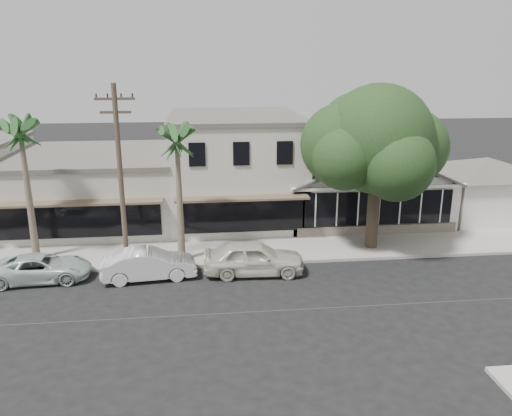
{
  "coord_description": "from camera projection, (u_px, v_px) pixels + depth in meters",
  "views": [
    {
      "loc": [
        -5.17,
        -18.4,
        9.87
      ],
      "look_at": [
        -2.46,
        6.0,
        2.7
      ],
      "focal_mm": 35.0,
      "sensor_mm": 36.0,
      "label": 1
    }
  ],
  "objects": [
    {
      "name": "palm_east",
      "position": [
        177.0,
        138.0,
        23.88
      ],
      "size": [
        3.13,
        3.13,
        7.52
      ],
      "color": "#726651",
      "rests_on": "ground"
    },
    {
      "name": "side_cottage",
      "position": [
        483.0,
        195.0,
        32.81
      ],
      "size": [
        6.0,
        6.0,
        3.0
      ],
      "primitive_type": "cube",
      "color": "white",
      "rests_on": "ground"
    },
    {
      "name": "ground",
      "position": [
        330.0,
        308.0,
        20.86
      ],
      "size": [
        140.0,
        140.0,
        0.0
      ],
      "primitive_type": "plane",
      "color": "black",
      "rests_on": "ground"
    },
    {
      "name": "row_building_near",
      "position": [
        235.0,
        168.0,
        32.52
      ],
      "size": [
        8.0,
        10.0,
        6.5
      ],
      "primitive_type": "cube",
      "color": "beige",
      "rests_on": "ground"
    },
    {
      "name": "palm_mid",
      "position": [
        20.0,
        131.0,
        23.97
      ],
      "size": [
        2.95,
        2.95,
        7.88
      ],
      "color": "#726651",
      "rests_on": "ground"
    },
    {
      "name": "sidewalk_north",
      "position": [
        151.0,
        255.0,
        26.44
      ],
      "size": [
        90.0,
        3.5,
        0.15
      ],
      "primitive_type": "cube",
      "color": "#9E9991",
      "rests_on": "ground"
    },
    {
      "name": "corner_shop",
      "position": [
        359.0,
        178.0,
        32.56
      ],
      "size": [
        10.4,
        8.6,
        5.1
      ],
      "color": "white",
      "rests_on": "ground"
    },
    {
      "name": "shade_tree",
      "position": [
        375.0,
        142.0,
        26.11
      ],
      "size": [
        8.04,
        7.27,
        8.92
      ],
      "rotation": [
        0.0,
        0.0,
        0.42
      ],
      "color": "#3F3426",
      "rests_on": "ground"
    },
    {
      "name": "car_2",
      "position": [
        41.0,
        268.0,
        23.36
      ],
      "size": [
        4.59,
        2.32,
        1.24
      ],
      "primitive_type": "imported",
      "rotation": [
        0.0,
        0.0,
        1.63
      ],
      "color": "silver",
      "rests_on": "ground"
    },
    {
      "name": "row_building_midnear",
      "position": [
        95.0,
        189.0,
        31.89
      ],
      "size": [
        10.0,
        10.0,
        4.2
      ],
      "primitive_type": "cube",
      "color": "beige",
      "rests_on": "ground"
    },
    {
      "name": "car_0",
      "position": [
        254.0,
        258.0,
        24.05
      ],
      "size": [
        4.91,
        2.16,
        1.65
      ],
      "primitive_type": "imported",
      "rotation": [
        0.0,
        0.0,
        1.53
      ],
      "color": "beige",
      "rests_on": "ground"
    },
    {
      "name": "utility_pole",
      "position": [
        120.0,
        175.0,
        23.53
      ],
      "size": [
        1.8,
        0.24,
        9.0
      ],
      "color": "brown",
      "rests_on": "ground"
    },
    {
      "name": "car_1",
      "position": [
        149.0,
        264.0,
        23.53
      ],
      "size": [
        4.54,
        1.99,
        1.45
      ],
      "primitive_type": "imported",
      "rotation": [
        0.0,
        0.0,
        1.68
      ],
      "color": "silver",
      "rests_on": "ground"
    }
  ]
}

